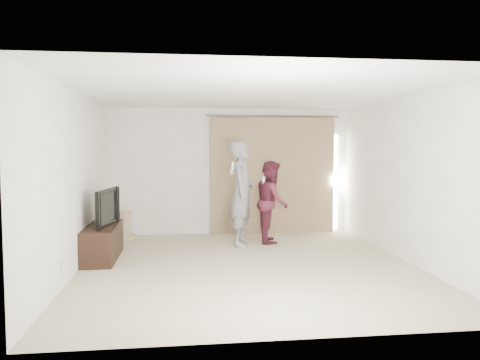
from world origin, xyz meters
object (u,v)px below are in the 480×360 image
at_px(tv_console, 102,242).
at_px(tv, 102,207).
at_px(person_woman, 272,202).
at_px(person_man, 242,193).

height_order(tv_console, tv, tv).
height_order(tv, person_woman, person_woman).
relative_size(tv_console, person_man, 0.73).
bearing_deg(tv, person_man, -62.25).
relative_size(tv, person_man, 0.54).
height_order(tv_console, person_man, person_man).
bearing_deg(person_man, tv_console, -161.87).
height_order(person_man, person_woman, person_man).
distance_m(tv, person_woman, 3.13).
relative_size(tv_console, tv, 1.36).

